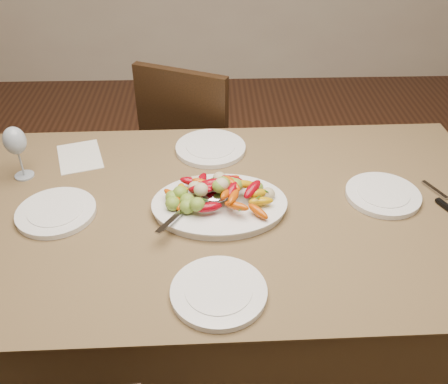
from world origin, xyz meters
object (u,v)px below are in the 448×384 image
serving_platter (220,206)px  plate_far (211,148)px  plate_right (383,195)px  chair_far (201,148)px  plate_left (56,212)px  dining_table (224,289)px  wine_glass (18,151)px  plate_near (219,292)px

serving_platter → plate_far: serving_platter is taller
plate_right → plate_far: 0.65m
chair_far → plate_left: chair_far is taller
dining_table → wine_glass: (-0.69, 0.20, 0.48)m
dining_table → plate_near: 0.54m
chair_far → plate_far: chair_far is taller
serving_platter → plate_far: 0.36m
plate_far → plate_near: size_ratio=1.04×
dining_table → plate_left: bearing=-177.9°
plate_left → plate_right: (1.05, 0.06, 0.00)m
plate_far → chair_far: bearing=95.2°
plate_far → plate_right: bearing=-29.1°
serving_platter → plate_right: (0.54, 0.05, -0.00)m
plate_left → plate_far: 0.62m
serving_platter → plate_left: 0.51m
chair_far → wine_glass: bearing=70.3°
plate_right → plate_near: (-0.55, -0.41, 0.00)m
dining_table → plate_far: 0.53m
chair_far → plate_near: chair_far is taller
chair_far → plate_far: size_ratio=3.60×
plate_left → plate_near: 0.61m
plate_right → wine_glass: bearing=172.4°
plate_right → plate_near: same height
plate_near → wine_glass: (-0.67, 0.57, 0.09)m
dining_table → plate_near: size_ratio=7.25×
plate_right → plate_near: bearing=-143.5°
plate_near → plate_far: bearing=91.1°
plate_far → wine_glass: 0.68m
plate_left → wine_glass: 0.29m
wine_glass → plate_left: bearing=-53.4°
serving_platter → wine_glass: wine_glass is taller
plate_far → wine_glass: (-0.65, -0.15, 0.09)m
serving_platter → plate_left: size_ratio=1.68×
chair_far → serving_platter: (0.07, -0.85, 0.30)m
serving_platter → plate_right: bearing=4.9°
plate_right → plate_far: same height
serving_platter → plate_right: size_ratio=1.72×
serving_platter → plate_far: size_ratio=1.58×
chair_far → plate_far: 0.57m
serving_platter → chair_far: bearing=94.7°
plate_right → wine_glass: wine_glass is taller
dining_table → plate_near: (-0.03, -0.37, 0.39)m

